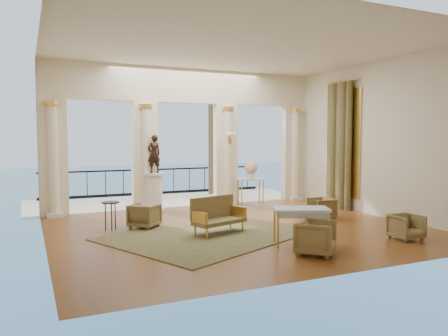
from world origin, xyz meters
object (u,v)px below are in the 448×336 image
armchair_b (406,226)px  armchair_c (321,207)px  armchair_d (145,214)px  console_table (251,183)px  armchair_a (316,236)px  side_table (111,206)px  game_table (301,212)px  statue (154,154)px  pedestal (154,193)px  settee (217,215)px

armchair_b → armchair_c: bearing=96.3°
armchair_d → console_table: console_table is taller
armchair_a → console_table: 6.59m
armchair_b → side_table: (-5.84, 3.77, 0.29)m
console_table → side_table: size_ratio=1.42×
game_table → console_table: bearing=95.9°
armchair_a → side_table: armchair_a is taller
statue → armchair_b: bearing=113.8°
game_table → console_table: console_table is taller
game_table → pedestal: 5.75m
statue → side_table: 3.13m
statue → armchair_a: bearing=93.2°
console_table → armchair_b: bearing=-66.1°
armchair_b → armchair_c: size_ratio=0.95×
console_table → side_table: bearing=-138.3°
armchair_c → settee: bearing=-77.0°
side_table → armchair_a: bearing=-50.8°
armchair_b → statue: size_ratio=0.53×
pedestal → console_table: bearing=0.3°
armchair_a → settee: 2.75m
armchair_b → settee: 4.31m
settee → console_table: console_table is taller
statue → armchair_c: bearing=129.7°
pedestal → statue: statue is taller
armchair_a → game_table: (0.18, 0.77, 0.34)m
game_table → armchair_d: bearing=153.1°
side_table → game_table: bearing=-43.0°
armchair_c → game_table: 3.16m
statue → console_table: 3.56m
pedestal → console_table: (3.40, 0.02, 0.16)m
console_table → side_table: (-5.15, -2.33, -0.13)m
armchair_a → statue: (-1.49, 6.27, 1.41)m
armchair_c → settee: settee is taller
pedestal → armchair_d: bearing=-111.1°
armchair_b → armchair_d: armchair_d is taller
armchair_c → console_table: (-0.48, 3.29, 0.40)m
armchair_a → side_table: (-3.23, 3.96, 0.23)m
armchair_c → game_table: game_table is taller
armchair_b → settee: (-3.60, 2.37, 0.12)m
armchair_b → side_table: bearing=149.1°
armchair_d → settee: settee is taller
armchair_c → game_table: size_ratio=0.50×
settee → side_table: 2.65m
armchair_a → armchair_b: armchair_a is taller
pedestal → armchair_a: bearing=-76.7°
pedestal → console_table: pedestal is taller
armchair_c → settee: (-3.38, -0.43, 0.10)m
pedestal → statue: 1.20m
armchair_c → armchair_d: size_ratio=0.97×
pedestal → statue: bearing=0.0°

